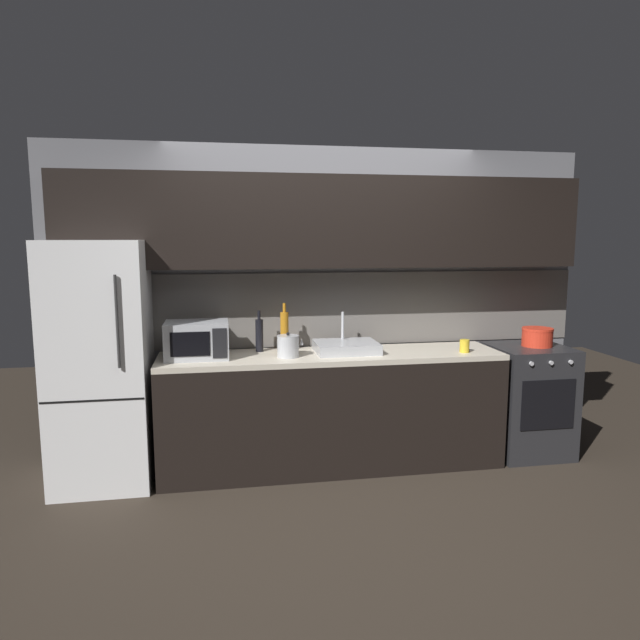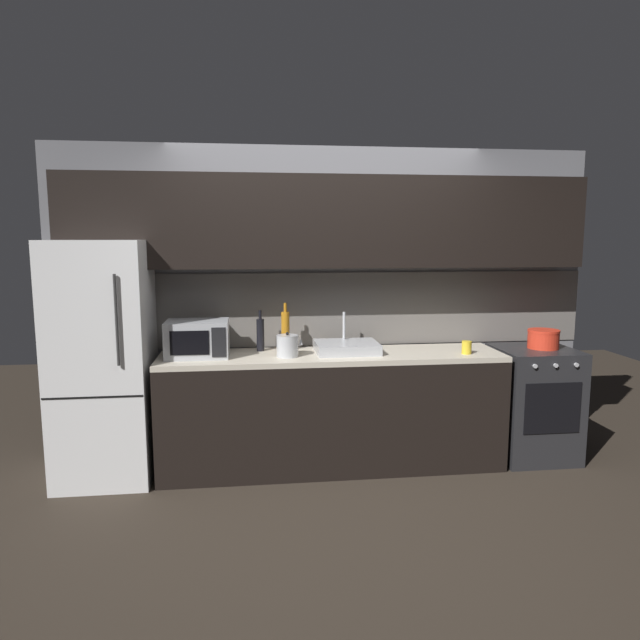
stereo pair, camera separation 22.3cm
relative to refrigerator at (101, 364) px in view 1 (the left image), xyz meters
The scene contains 12 objects.
ground_plane 2.11m from the refrigerator, 27.98° to the right, with size 10.00×10.00×0.00m, color #2D261E.
back_wall 1.84m from the refrigerator, ahead, with size 4.37×0.44×2.50m.
counter_run 1.75m from the refrigerator, ahead, with size 2.63×0.60×0.90m.
refrigerator is the anchor object (origin of this frame).
oven_range 3.38m from the refrigerator, ahead, with size 0.60×0.62×0.90m.
microwave 0.70m from the refrigerator, ahead, with size 0.46×0.35×0.27m.
sink_basin 1.81m from the refrigerator, ahead, with size 0.48×0.38×0.30m.
kettle 1.35m from the refrigerator, ahead, with size 0.20×0.16×0.19m.
wine_bottle_amber 1.37m from the refrigerator, ahead, with size 0.07×0.07×0.38m.
wine_bottle_dark 1.17m from the refrigerator, ahead, with size 0.06×0.06×0.32m.
mug_yellow 2.72m from the refrigerator, ahead, with size 0.07×0.07×0.10m, color gold.
cooking_pot 3.41m from the refrigerator, ahead, with size 0.25×0.25×0.15m.
Camera 1 is at (-0.84, -3.33, 1.78)m, focal length 32.11 mm.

